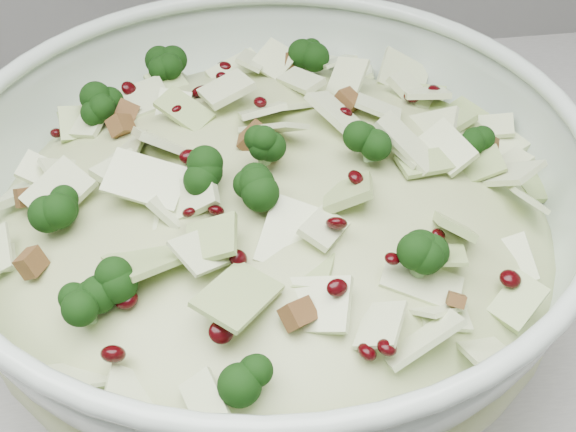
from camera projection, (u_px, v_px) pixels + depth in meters
name	position (u px, v px, depth m)	size (l,w,h in m)	color
mixing_bowl	(270.00, 235.00, 0.53)	(0.50, 0.50, 0.16)	silver
salad	(269.00, 205.00, 0.52)	(0.40, 0.40, 0.16)	#B2B87D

